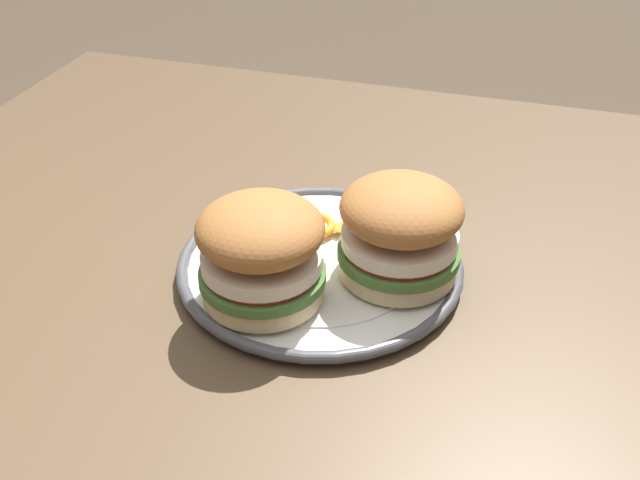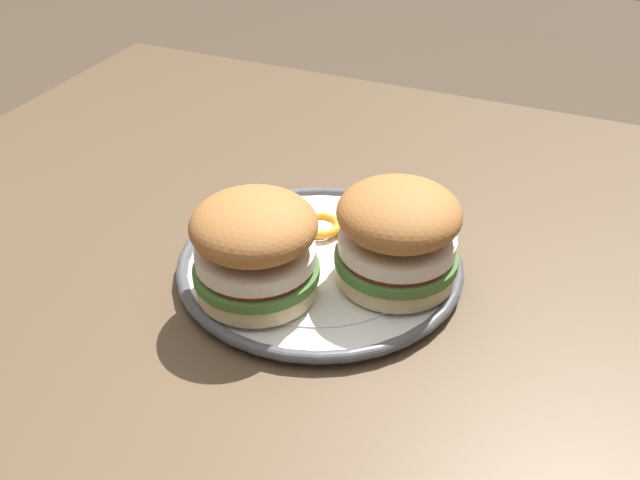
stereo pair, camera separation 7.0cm
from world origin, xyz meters
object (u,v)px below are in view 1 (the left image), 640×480
dining_table (251,379)px  dinner_plate (320,265)px  sandwich_half_right (261,251)px  sandwich_half_left (400,229)px

dining_table → dinner_plate: 0.14m
dining_table → dinner_plate: size_ratio=3.89×
dinner_plate → sandwich_half_right: sandwich_half_right is taller
dining_table → sandwich_half_left: bearing=118.0°
dinner_plate → sandwich_half_right: size_ratio=1.91×
sandwich_half_right → dining_table: bearing=-92.3°
dining_table → dinner_plate: (-0.07, 0.06, 0.11)m
dining_table → sandwich_half_left: size_ratio=6.99×
sandwich_half_left → dining_table: bearing=-62.0°
dining_table → dinner_plate: dinner_plate is taller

